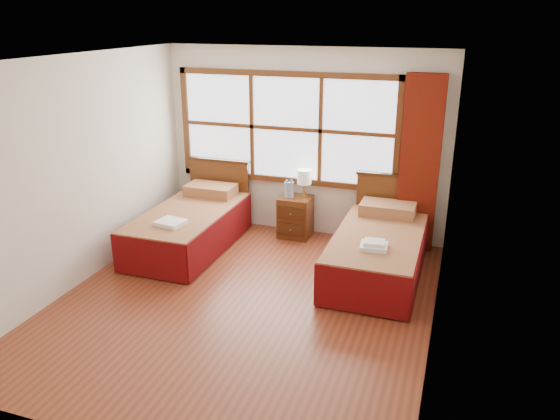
% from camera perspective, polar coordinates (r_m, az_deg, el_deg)
% --- Properties ---
extents(floor, '(4.50, 4.50, 0.00)m').
position_cam_1_polar(floor, '(6.12, -3.76, -9.57)').
color(floor, brown).
rests_on(floor, ground).
extents(ceiling, '(4.50, 4.50, 0.00)m').
position_cam_1_polar(ceiling, '(5.35, -4.41, 15.49)').
color(ceiling, white).
rests_on(ceiling, wall_back).
extents(wall_back, '(4.00, 0.00, 4.00)m').
position_cam_1_polar(wall_back, '(7.65, 2.49, 6.98)').
color(wall_back, silver).
rests_on(wall_back, floor).
extents(wall_left, '(0.00, 4.50, 4.50)m').
position_cam_1_polar(wall_left, '(6.61, -20.31, 3.68)').
color(wall_left, silver).
rests_on(wall_left, floor).
extents(wall_right, '(0.00, 4.50, 4.50)m').
position_cam_1_polar(wall_right, '(5.19, 16.75, -0.15)').
color(wall_right, silver).
rests_on(wall_right, floor).
extents(window, '(3.16, 0.06, 1.56)m').
position_cam_1_polar(window, '(7.64, 0.61, 8.53)').
color(window, white).
rests_on(window, wall_back).
extents(curtain, '(0.50, 0.16, 2.30)m').
position_cam_1_polar(curtain, '(7.27, 14.38, 4.63)').
color(curtain, '#64160A').
rests_on(curtain, wall_back).
extents(bed_left, '(1.03, 2.05, 1.00)m').
position_cam_1_polar(bed_left, '(7.47, -9.31, -1.59)').
color(bed_left, '#3C200C').
rests_on(bed_left, floor).
extents(bed_right, '(1.03, 2.05, 1.00)m').
position_cam_1_polar(bed_right, '(6.72, 10.23, -4.13)').
color(bed_right, '#3C200C').
rests_on(bed_right, floor).
extents(nightstand, '(0.44, 0.43, 0.58)m').
position_cam_1_polar(nightstand, '(7.71, 1.60, -0.72)').
color(nightstand, '#5A2F13').
rests_on(nightstand, floor).
extents(towels_left, '(0.38, 0.34, 0.05)m').
position_cam_1_polar(towels_left, '(6.90, -11.34, -1.30)').
color(towels_left, white).
rests_on(towels_left, bed_left).
extents(towels_right, '(0.32, 0.29, 0.09)m').
position_cam_1_polar(towels_right, '(6.17, 9.81, -3.63)').
color(towels_right, white).
rests_on(towels_right, bed_right).
extents(lamp, '(0.20, 0.20, 0.39)m').
position_cam_1_polar(lamp, '(7.57, 2.56, 3.39)').
color(lamp, '#CE8F42').
rests_on(lamp, nightstand).
extents(bottle_near, '(0.07, 0.07, 0.25)m').
position_cam_1_polar(bottle_near, '(7.57, 0.74, 2.14)').
color(bottle_near, '#A0B8CE').
rests_on(bottle_near, nightstand).
extents(bottle_far, '(0.07, 0.07, 0.26)m').
position_cam_1_polar(bottle_far, '(7.56, 1.19, 2.15)').
color(bottle_far, '#A0B8CE').
rests_on(bottle_far, nightstand).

